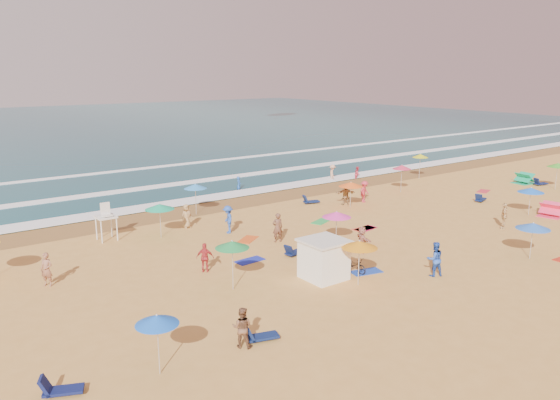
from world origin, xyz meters
TOP-DOWN VIEW (x-y plane):
  - ground at (0.00, 0.00)m, footprint 220.00×220.00m
  - ocean at (0.00, 84.00)m, footprint 220.00×140.00m
  - wet_sand at (0.00, 12.50)m, footprint 220.00×220.00m
  - surf_foam at (0.00, 21.32)m, footprint 200.00×18.70m
  - cabana at (-4.31, -4.65)m, footprint 2.00×2.00m
  - cabana_roof at (-4.31, -4.65)m, footprint 2.20×2.20m
  - bicycle at (-2.41, -4.95)m, footprint 0.79×1.66m
  - lifeguard_stand at (-11.19, 8.71)m, footprint 1.20×1.20m
  - beach_umbrellas at (0.46, -0.59)m, footprint 52.90×30.79m
  - loungers at (6.62, -3.68)m, footprint 47.94×22.07m
  - towels at (-0.20, -2.90)m, footprint 39.49×18.07m
  - popup_tents at (22.83, -1.28)m, footprint 12.12×9.77m
  - beachgoers at (-0.32, 3.36)m, footprint 41.38×26.12m

SIDE VIEW (x-z plane):
  - ground at x=0.00m, z-range 0.00..0.00m
  - ocean at x=0.00m, z-range -0.09..0.09m
  - wet_sand at x=0.00m, z-range 0.01..0.01m
  - towels at x=-0.20m, z-range 0.00..0.03m
  - surf_foam at x=0.00m, z-range 0.08..0.12m
  - loungers at x=6.62m, z-range 0.00..0.34m
  - bicycle at x=-2.41m, z-range 0.00..0.84m
  - popup_tents at x=22.83m, z-range 0.00..1.20m
  - beachgoers at x=-0.32m, z-range -0.24..1.90m
  - cabana at x=-4.31m, z-range 0.00..2.00m
  - lifeguard_stand at x=-11.19m, z-range 0.00..2.10m
  - cabana_roof at x=-4.31m, z-range 2.00..2.12m
  - beach_umbrellas at x=0.46m, z-range 1.71..2.51m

